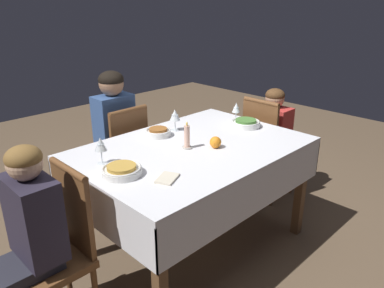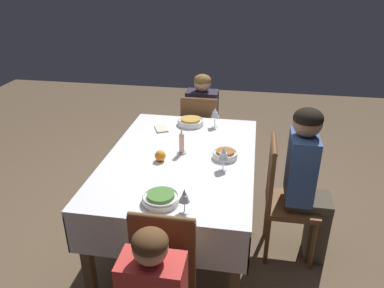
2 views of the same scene
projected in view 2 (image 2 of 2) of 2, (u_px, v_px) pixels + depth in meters
The scene contains 15 objects.
ground_plane at pixel (182, 243), 2.96m from camera, with size 8.00×8.00×0.00m, color brown.
dining_table at pixel (181, 168), 2.66m from camera, with size 1.49×1.03×0.77m.
chair_north at pixel (283, 195), 2.67m from camera, with size 0.37×0.37×0.91m.
chair_west at pixel (200, 136), 3.60m from camera, with size 0.37×0.37×0.91m.
person_adult_denim at pixel (307, 178), 2.58m from camera, with size 0.30×0.34×1.17m.
person_child_dark at pixel (203, 121), 3.69m from camera, with size 0.33×0.30×1.07m.
bowl_north at pixel (225, 154), 2.59m from camera, with size 0.18×0.18×0.06m.
wine_glass_north at pixel (224, 154), 2.41m from camera, with size 0.08×0.08×0.16m.
bowl_east at pixel (161, 198), 2.11m from camera, with size 0.21×0.21×0.06m.
wine_glass_east at pixel (184, 196), 1.99m from camera, with size 0.06×0.06×0.15m.
bowl_west at pixel (191, 122), 3.12m from camera, with size 0.22×0.22×0.06m.
wine_glass_west at pixel (215, 113), 3.05m from camera, with size 0.07×0.07×0.16m.
candle_centerpiece at pixel (182, 144), 2.63m from camera, with size 0.06×0.06×0.18m.
orange_fruit at pixel (160, 156), 2.55m from camera, with size 0.08×0.08×0.08m, color orange.
napkin_red_folded at pixel (161, 129), 3.04m from camera, with size 0.16×0.14×0.01m.
Camera 2 is at (2.27, 0.47, 1.99)m, focal length 35.00 mm.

